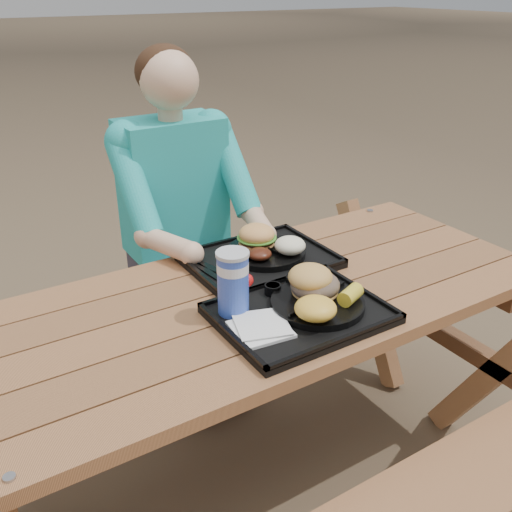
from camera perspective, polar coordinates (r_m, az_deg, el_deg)
ground at (r=2.15m, az=0.00°, el=-21.63°), size 60.00×60.00×0.00m
picnic_table at (r=1.89m, az=0.00°, el=-13.92°), size 1.80×1.49×0.75m
tray_near at (r=1.57m, az=4.43°, el=-5.85°), size 0.45×0.35×0.02m
tray_far at (r=1.86m, az=0.39°, el=-0.49°), size 0.45×0.35×0.02m
plate_near at (r=1.59m, az=6.17°, el=-4.75°), size 0.26×0.26×0.02m
plate_far at (r=1.87m, az=1.01°, el=0.39°), size 0.26×0.26×0.02m
napkin_stack at (r=1.48m, az=0.46°, el=-7.23°), size 0.15×0.15×0.02m
soda_cup at (r=1.52m, az=-2.31°, el=-2.85°), size 0.08×0.08×0.17m
condiment_bbq at (r=1.64m, az=1.69°, el=-3.33°), size 0.05×0.05×0.03m
condiment_mustard at (r=1.68m, az=3.87°, el=-2.54°), size 0.05×0.05×0.03m
sandwich at (r=1.58m, az=5.99°, el=-1.64°), size 0.13×0.13×0.14m
mac_cheese at (r=1.49m, az=5.98°, el=-5.24°), size 0.11×0.11×0.06m
corn_cob at (r=1.58m, az=9.43°, el=-3.86°), size 0.10×0.10×0.04m
cutlery_far at (r=1.79m, az=-4.62°, el=-1.16°), size 0.07×0.15×0.01m
burger at (r=1.88m, az=0.07°, el=2.65°), size 0.12×0.12×0.11m
baked_beans at (r=1.80m, az=0.37°, el=0.21°), size 0.08×0.08×0.03m
potato_salad at (r=1.83m, az=3.42°, el=1.07°), size 0.10×0.10×0.06m
diner at (r=2.30m, az=-7.74°, el=1.37°), size 0.48×0.84×1.28m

